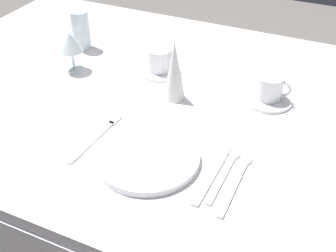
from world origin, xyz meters
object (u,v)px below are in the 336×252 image
fork_outer (98,136)px  wine_glass_centre (71,44)px  dinner_knife (212,176)px  napkin_folded (175,71)px  spoon_dessert (239,176)px  dinner_plate (147,157)px  spoon_soup (227,168)px  coffee_cup_right (270,87)px  coffee_cup_left (160,59)px  drink_tumbler (81,32)px

fork_outer → wine_glass_centre: wine_glass_centre is taller
dinner_knife → napkin_folded: size_ratio=1.21×
spoon_dessert → wine_glass_centre: 0.69m
napkin_folded → spoon_dessert: bearing=-42.2°
dinner_plate → spoon_dessert: 0.22m
fork_outer → napkin_folded: napkin_folded is taller
spoon_soup → coffee_cup_right: size_ratio=2.05×
fork_outer → napkin_folded: size_ratio=1.23×
spoon_soup → coffee_cup_left: bearing=134.1°
wine_glass_centre → drink_tumbler: 0.16m
dinner_knife → dinner_plate: bearing=-177.0°
fork_outer → coffee_cup_left: bearing=89.1°
fork_outer → coffee_cup_right: (0.36, 0.35, 0.04)m
spoon_dessert → spoon_soup: bearing=155.8°
spoon_dessert → coffee_cup_left: (-0.37, 0.36, 0.04)m
dinner_knife → spoon_soup: bearing=58.5°
dinner_plate → napkin_folded: 0.30m
spoon_dessert → dinner_knife: bearing=-156.4°
coffee_cup_right → wine_glass_centre: 0.62m
dinner_plate → wine_glass_centre: size_ratio=1.93×
coffee_cup_left → drink_tumbler: size_ratio=0.77×
coffee_cup_right → wine_glass_centre: size_ratio=0.75×
dinner_plate → coffee_cup_right: size_ratio=2.56×
spoon_soup → wine_glass_centre: size_ratio=1.55×
dinner_plate → wine_glass_centre: (-0.41, 0.29, 0.08)m
coffee_cup_left → fork_outer: bearing=-90.9°
dinner_plate → spoon_soup: size_ratio=1.25×
coffee_cup_right → napkin_folded: napkin_folded is taller
dinner_knife → spoon_soup: spoon_soup is taller
dinner_plate → dinner_knife: dinner_plate is taller
napkin_folded → dinner_plate: bearing=-79.5°
dinner_plate → fork_outer: size_ratio=1.16×
spoon_soup → wine_glass_centre: 0.65m
drink_tumbler → coffee_cup_right: bearing=-5.5°
spoon_dessert → dinner_plate: bearing=-171.2°
dinner_plate → coffee_cup_right: (0.20, 0.38, 0.04)m
fork_outer → dinner_knife: size_ratio=1.01×
coffee_cup_right → wine_glass_centre: (-0.62, -0.08, 0.05)m
coffee_cup_right → wine_glass_centre: wine_glass_centre is taller
coffee_cup_left → napkin_folded: 0.16m
fork_outer → coffee_cup_left: coffee_cup_left is taller
wine_glass_centre → spoon_dessert: bearing=-22.5°
dinner_plate → spoon_dessert: (0.22, 0.03, -0.01)m
coffee_cup_right → napkin_folded: 0.28m
spoon_soup → spoon_dessert: same height
spoon_dessert → coffee_cup_left: bearing=135.6°
dinner_plate → napkin_folded: napkin_folded is taller
fork_outer → dinner_knife: bearing=-3.6°
dinner_knife → coffee_cup_left: 0.50m
spoon_dessert → coffee_cup_left: coffee_cup_left is taller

